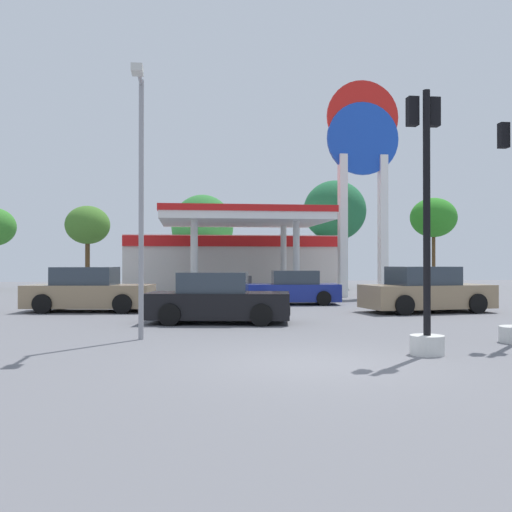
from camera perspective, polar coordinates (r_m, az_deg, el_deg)
ground_plane at (r=10.70m, az=5.79°, el=-10.30°), size 90.00×90.00×0.00m
gas_station at (r=35.94m, az=-2.28°, el=-0.35°), size 12.70×13.75×4.41m
station_pole_sign at (r=31.36m, az=10.28°, el=9.04°), size 3.77×0.56×11.21m
car_0 at (r=22.03m, az=16.13°, el=-3.32°), size 4.79×2.56×1.64m
car_1 at (r=25.09m, az=3.52°, el=-3.21°), size 4.14×2.08×1.44m
car_2 at (r=17.50m, az=-3.73°, el=-4.27°), size 4.41×2.41×1.50m
car_3 at (r=22.33m, az=-15.83°, el=-3.31°), size 4.71×2.48×1.62m
traffic_signal_0 at (r=11.97m, az=16.12°, el=-0.21°), size 0.66×0.69×5.16m
tree_1 at (r=40.29m, az=-15.98°, el=2.86°), size 2.91×2.91×5.49m
tree_2 at (r=39.43m, az=-5.20°, el=2.82°), size 4.12×4.12×6.27m
tree_3 at (r=40.68m, az=7.62°, el=4.35°), size 4.27×4.27×7.36m
tree_4 at (r=44.34m, az=16.79°, el=3.55°), size 3.32×3.32×6.41m
corner_streetlamp at (r=13.88m, az=-11.11°, el=7.31°), size 0.24×1.48×6.07m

